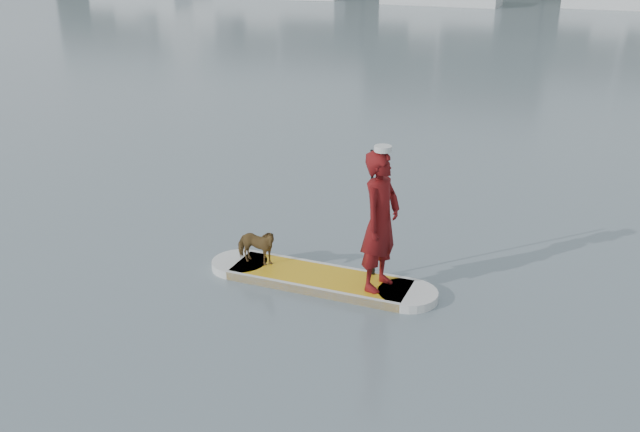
% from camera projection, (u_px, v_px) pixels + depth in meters
% --- Properties ---
extents(paddleboard, '(3.30, 0.92, 0.12)m').
position_uv_depth(paddleboard, '(320.00, 279.00, 9.82)').
color(paddleboard, gold).
rests_on(paddleboard, ground).
extents(paddler, '(0.60, 0.77, 1.87)m').
position_uv_depth(paddler, '(380.00, 221.00, 9.16)').
color(paddler, maroon).
rests_on(paddler, paddleboard).
extents(white_cap, '(0.22, 0.22, 0.07)m').
position_uv_depth(white_cap, '(383.00, 149.00, 8.80)').
color(white_cap, silver).
rests_on(white_cap, paddler).
extents(dog, '(0.67, 0.34, 0.55)m').
position_uv_depth(dog, '(256.00, 246.00, 10.04)').
color(dog, brown).
rests_on(dog, paddleboard).
extents(paddle, '(0.10, 0.30, 2.00)m').
position_uv_depth(paddle, '(372.00, 229.00, 9.58)').
color(paddle, black).
rests_on(paddle, ground).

